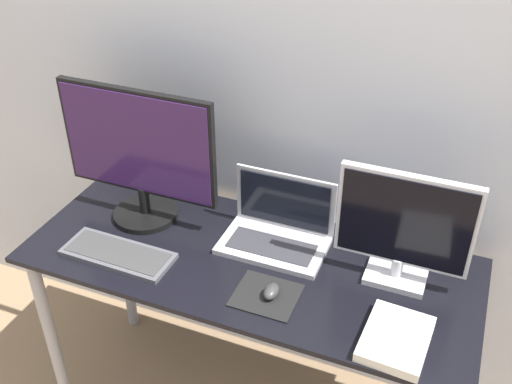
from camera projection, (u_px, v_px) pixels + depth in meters
The scene contains 9 objects.
wall_back at pixel (290, 74), 1.90m from camera, with size 7.00×0.05×2.50m.
desk at pixel (249, 285), 1.96m from camera, with size 1.44×0.58×0.76m.
monitor_left at pixel (139, 154), 1.96m from camera, with size 0.55×0.22×0.48m.
monitor_right at pixel (404, 228), 1.72m from camera, with size 0.39×0.13×0.37m.
laptop at pixel (278, 227), 1.95m from camera, with size 0.34×0.22×0.22m.
keyboard at pixel (118, 254), 1.90m from camera, with size 0.36×0.15×0.02m.
mousepad at pixel (266, 295), 1.76m from camera, with size 0.19×0.17×0.00m.
mouse at pixel (271, 291), 1.74m from camera, with size 0.04×0.07×0.03m.
book at pixel (396, 339), 1.60m from camera, with size 0.18×0.23×0.03m.
Camera 1 is at (0.57, -1.06, 1.99)m, focal length 42.00 mm.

